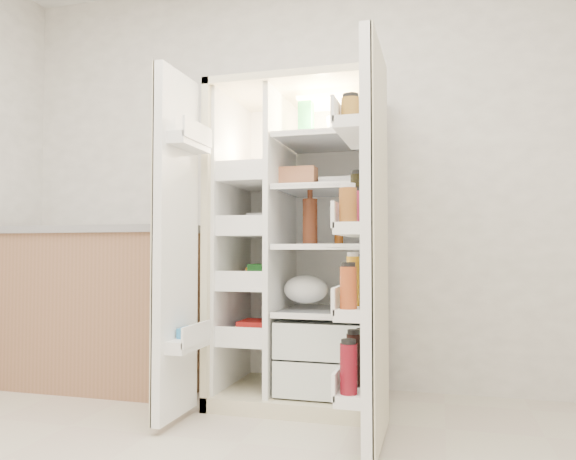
# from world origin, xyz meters

# --- Properties ---
(wall_back) EXTENTS (4.00, 0.02, 2.70)m
(wall_back) POSITION_xyz_m (0.00, 2.00, 1.35)
(wall_back) COLOR white
(wall_back) RESTS_ON floor
(refrigerator) EXTENTS (0.92, 0.70, 1.80)m
(refrigerator) POSITION_xyz_m (0.11, 1.65, 0.75)
(refrigerator) COLOR beige
(refrigerator) RESTS_ON floor
(freezer_door) EXTENTS (0.15, 0.40, 1.72)m
(freezer_door) POSITION_xyz_m (-0.40, 1.05, 0.89)
(freezer_door) COLOR white
(freezer_door) RESTS_ON floor
(fridge_door) EXTENTS (0.17, 0.58, 1.72)m
(fridge_door) POSITION_xyz_m (0.58, 0.96, 0.87)
(fridge_door) COLOR white
(fridge_door) RESTS_ON floor
(kitchen_counter) EXTENTS (1.39, 0.74, 1.01)m
(kitchen_counter) POSITION_xyz_m (-1.22, 1.69, 0.51)
(kitchen_counter) COLOR #97684B
(kitchen_counter) RESTS_ON floor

